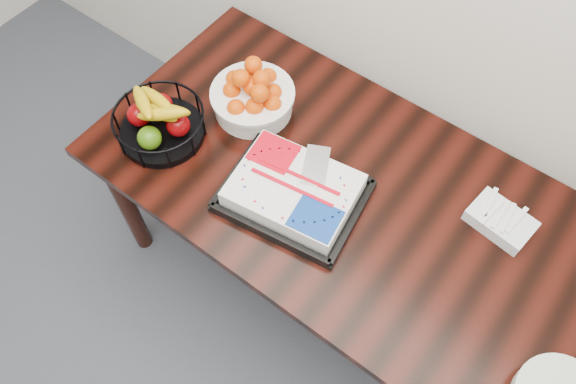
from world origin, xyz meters
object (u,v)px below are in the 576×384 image
Objects in this scene: table at (352,207)px; tangerine_bowl at (252,94)px; fruit_basket at (160,122)px; cake_tray at (294,192)px.

tangerine_bowl is (-0.49, 0.08, 0.17)m from table.
tangerine_bowl is at bearing 57.02° from fruit_basket.
tangerine_bowl reaches higher than fruit_basket.
table is at bearing 16.58° from fruit_basket.
fruit_basket is (-0.52, -0.07, 0.03)m from cake_tray.
tangerine_bowl is at bearing 147.81° from cake_tray.
fruit_basket is at bearing -172.79° from cake_tray.
table is 5.76× the size of fruit_basket.
cake_tray is at bearing 7.21° from fruit_basket.
tangerine_bowl is 0.33m from fruit_basket.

